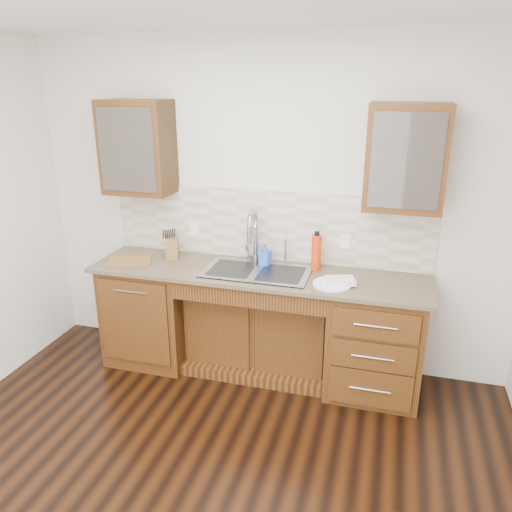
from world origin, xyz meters
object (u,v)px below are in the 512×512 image
(soap_bottle, at_px, (265,255))
(cutting_board, at_px, (129,261))
(water_bottle, at_px, (316,253))
(plate, at_px, (332,284))
(knife_block, at_px, (172,247))

(soap_bottle, xyz_separation_m, cutting_board, (-1.11, -0.23, -0.08))
(water_bottle, xyz_separation_m, cutting_board, (-1.53, -0.23, -0.14))
(water_bottle, distance_m, plate, 0.35)
(plate, bearing_deg, soap_bottle, 155.34)
(plate, xyz_separation_m, knife_block, (-1.40, 0.24, 0.08))
(water_bottle, xyz_separation_m, plate, (0.17, -0.27, -0.14))
(soap_bottle, height_order, plate, soap_bottle)
(water_bottle, distance_m, knife_block, 1.23)
(water_bottle, xyz_separation_m, knife_block, (-1.23, -0.03, -0.05))
(water_bottle, height_order, plate, water_bottle)
(cutting_board, bearing_deg, knife_block, 34.30)
(water_bottle, bearing_deg, cutting_board, -171.34)
(soap_bottle, relative_size, cutting_board, 0.52)
(water_bottle, height_order, knife_block, water_bottle)
(soap_bottle, xyz_separation_m, knife_block, (-0.82, -0.02, -0.00))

